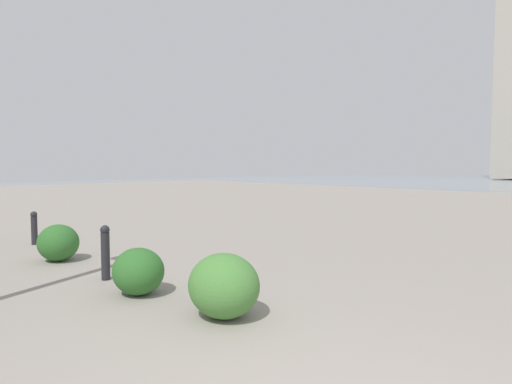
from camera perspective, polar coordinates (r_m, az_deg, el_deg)
bollard_near at (r=6.42m, az=-19.57°, el=-7.52°), size 0.13×0.13×0.78m
bollard_mid at (r=9.80m, az=-27.63°, el=-4.20°), size 0.13×0.13×0.68m
shrub_low at (r=5.61m, az=-15.52°, el=-10.22°), size 0.69×0.62×0.59m
shrub_round at (r=4.64m, az=-4.34°, el=-12.42°), size 0.81×0.73×0.69m
shrub_wide at (r=7.98m, az=-25.01°, el=-6.19°), size 0.73×0.66×0.62m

